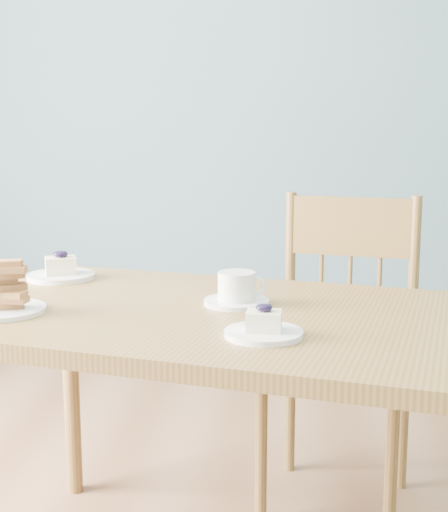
% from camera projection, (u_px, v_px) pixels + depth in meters
% --- Properties ---
extents(dining_table, '(1.44, 1.04, 0.69)m').
position_uv_depth(dining_table, '(225.00, 341.00, 1.60)').
color(dining_table, olive).
rests_on(dining_table, ground).
extents(dining_chair, '(0.50, 0.49, 0.90)m').
position_uv_depth(dining_chair, '(340.00, 349.00, 2.07)').
color(dining_chair, olive).
rests_on(dining_chair, ground).
extents(cheesecake_plate_near, '(0.16, 0.16, 0.07)m').
position_uv_depth(cheesecake_plate_near, '(264.00, 328.00, 1.39)').
color(cheesecake_plate_near, white).
rests_on(cheesecake_plate_near, dining_table).
extents(cheesecake_plate_far, '(0.18, 0.18, 0.08)m').
position_uv_depth(cheesecake_plate_far, '(61.00, 272.00, 1.93)').
color(cheesecake_plate_far, white).
rests_on(cheesecake_plate_far, dining_table).
extents(coffee_cup, '(0.15, 0.15, 0.08)m').
position_uv_depth(coffee_cup, '(237.00, 291.00, 1.64)').
color(coffee_cup, white).
rests_on(coffee_cup, dining_table).
extents(biscotti_plate, '(0.20, 0.20, 0.12)m').
position_uv_depth(biscotti_plate, '(0.00, 294.00, 1.57)').
color(biscotti_plate, white).
rests_on(biscotti_plate, dining_table).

